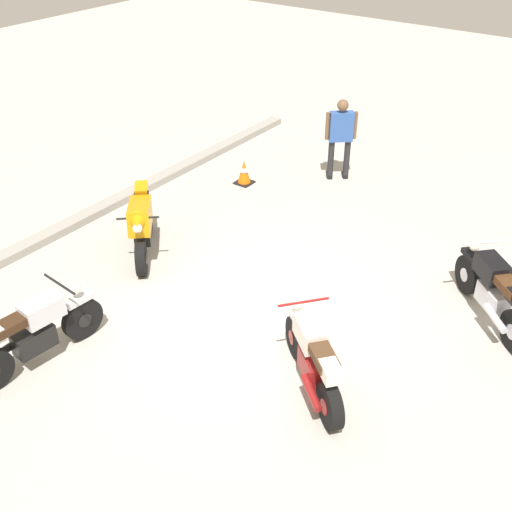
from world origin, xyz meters
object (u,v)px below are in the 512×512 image
at_px(person_in_blue_shirt, 341,134).
at_px(traffic_cone, 244,172).
at_px(motorcycle_black_cruiser, 493,291).
at_px(motorcycle_cream_vintage, 313,359).
at_px(motorcycle_silver_cruiser, 35,333).
at_px(motorcycle_orange_sportbike, 141,224).

relative_size(person_in_blue_shirt, traffic_cone, 3.35).
distance_m(motorcycle_black_cruiser, traffic_cone, 6.05).
xyz_separation_m(motorcycle_cream_vintage, motorcycle_black_cruiser, (2.83, -1.39, 0.03)).
height_order(motorcycle_cream_vintage, person_in_blue_shirt, person_in_blue_shirt).
bearing_deg(traffic_cone, person_in_blue_shirt, -46.61).
bearing_deg(motorcycle_black_cruiser, motorcycle_cream_vintage, 107.12).
bearing_deg(motorcycle_black_cruiser, person_in_blue_shirt, 8.88).
relative_size(motorcycle_cream_vintage, motorcycle_silver_cruiser, 0.77).
relative_size(motorcycle_silver_cruiser, person_in_blue_shirt, 1.18).
xyz_separation_m(motorcycle_silver_cruiser, person_in_blue_shirt, (7.63, -0.38, 0.51)).
relative_size(motorcycle_orange_sportbike, motorcycle_silver_cruiser, 0.75).
bearing_deg(traffic_cone, motorcycle_orange_sportbike, -175.51).
bearing_deg(motorcycle_cream_vintage, motorcycle_silver_cruiser, 68.20).
bearing_deg(motorcycle_silver_cruiser, person_in_blue_shirt, 2.04).
distance_m(motorcycle_black_cruiser, motorcycle_orange_sportbike, 5.85).
relative_size(motorcycle_cream_vintage, motorcycle_orange_sportbike, 1.02).
distance_m(motorcycle_orange_sportbike, person_in_blue_shirt, 4.91).
bearing_deg(person_in_blue_shirt, motorcycle_cream_vintage, 167.05).
bearing_deg(motorcycle_orange_sportbike, traffic_cone, 142.44).
height_order(motorcycle_black_cruiser, motorcycle_orange_sportbike, motorcycle_orange_sportbike).
bearing_deg(motorcycle_orange_sportbike, motorcycle_silver_cruiser, -25.39).
bearing_deg(motorcycle_orange_sportbike, motorcycle_cream_vintage, 33.44).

